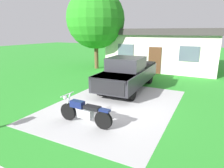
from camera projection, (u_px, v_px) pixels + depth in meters
ground_plane at (115, 105)px, 9.01m from camera, size 80.00×80.00×0.00m
driveway_pad at (115, 105)px, 9.00m from camera, size 5.17×7.26×0.01m
motorcycle at (85, 112)px, 7.05m from camera, size 2.21×0.70×1.09m
pickup_truck at (129, 73)px, 11.40m from camera, size 2.24×5.71×1.90m
shade_tree at (96, 19)px, 16.89m from camera, size 5.04×5.04×6.82m
neighbor_house at (163, 49)px, 17.53m from camera, size 9.60×5.60×3.50m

